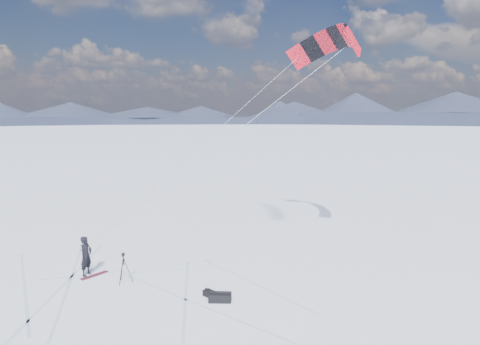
{
  "coord_description": "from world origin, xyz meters",
  "views": [
    {
      "loc": [
        3.03,
        -17.5,
        7.59
      ],
      "look_at": [
        5.29,
        2.94,
        4.62
      ],
      "focal_mm": 30.0,
      "sensor_mm": 36.0,
      "label": 1
    }
  ],
  "objects": [
    {
      "name": "ground",
      "position": [
        0.0,
        0.0,
        0.0
      ],
      "size": [
        1800.0,
        1800.0,
        0.0
      ],
      "primitive_type": "plane",
      "color": "white"
    },
    {
      "name": "horizon_hills",
      "position": [
        -0.0,
        0.0,
        4.7
      ],
      "size": [
        704.47,
        706.88,
        10.6
      ],
      "color": "black",
      "rests_on": "ground"
    },
    {
      "name": "snow_tracks",
      "position": [
        0.33,
        0.01,
        0.0
      ],
      "size": [
        17.62,
        10.25,
        0.01
      ],
      "color": "#A3B6D1",
      "rests_on": "ground"
    },
    {
      "name": "snowkiter",
      "position": [
        -2.23,
        1.42,
        0.0
      ],
      "size": [
        0.69,
        0.82,
        1.91
      ],
      "primitive_type": "imported",
      "rotation": [
        0.0,
        0.0,
        1.18
      ],
      "color": "black",
      "rests_on": "ground"
    },
    {
      "name": "snowboard",
      "position": [
        -1.86,
        1.3,
        0.02
      ],
      "size": [
        1.16,
        1.11,
        0.04
      ],
      "primitive_type": "cube",
      "rotation": [
        0.0,
        0.0,
        0.75
      ],
      "color": "maroon",
      "rests_on": "ground"
    },
    {
      "name": "tripod",
      "position": [
        -0.31,
        0.36,
        0.9
      ],
      "size": [
        0.63,
        0.69,
        1.39
      ],
      "rotation": [
        0.0,
        0.0,
        0.08
      ],
      "color": "black",
      "rests_on": "ground"
    },
    {
      "name": "gear_bag_a",
      "position": [
        3.92,
        -2.0,
        0.18
      ],
      "size": [
        0.98,
        0.56,
        0.41
      ],
      "rotation": [
        0.0,
        0.0,
        -0.15
      ],
      "color": "black",
      "rests_on": "ground"
    },
    {
      "name": "gear_bag_b",
      "position": [
        3.55,
        -1.54,
        0.13
      ],
      "size": [
        0.67,
        0.71,
        0.3
      ],
      "rotation": [
        0.0,
        0.0,
        -0.87
      ],
      "color": "black",
      "rests_on": "ground"
    },
    {
      "name": "power_kite",
      "position": [
        10.32,
        4.35,
        11.36
      ],
      "size": [
        13.9,
        6.31,
        11.08
      ],
      "color": "red",
      "rests_on": "ground"
    }
  ]
}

